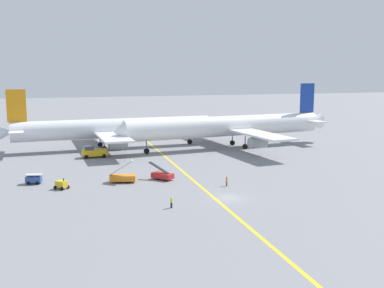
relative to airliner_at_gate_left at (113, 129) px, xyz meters
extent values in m
plane|color=gray|center=(10.42, -51.89, -5.11)|extent=(600.00, 600.00, 0.00)
cube|color=yellow|center=(8.55, -41.89, -5.11)|extent=(5.46, 119.92, 0.01)
cylinder|color=white|center=(0.56, 0.02, 0.10)|extent=(50.23, 6.56, 4.90)
cone|color=white|center=(26.80, 0.89, 0.10)|extent=(2.95, 4.60, 4.50)
cone|color=white|center=(-25.47, -0.85, 0.10)|extent=(3.73, 4.03, 3.92)
cube|color=white|center=(-1.94, -0.06, -0.63)|extent=(7.70, 39.21, 0.44)
cube|color=white|center=(-22.97, -0.77, 0.59)|extent=(3.63, 13.10, 0.28)
cube|color=orange|center=(-22.67, -0.76, 6.39)|extent=(4.41, 0.51, 7.67)
cylinder|color=#999EA3|center=(-0.58, -10.95, -2.43)|extent=(4.28, 2.74, 2.60)
cylinder|color=#999EA3|center=(-1.30, 10.89, -2.43)|extent=(4.28, 2.74, 2.60)
cylinder|color=slate|center=(-3.05, 3.30, -3.28)|extent=(0.28, 0.28, 2.36)
cylinder|color=black|center=(-3.05, 3.30, -4.46)|extent=(1.32, 0.59, 1.30)
cylinder|color=slate|center=(-2.83, -3.50, -3.28)|extent=(0.28, 0.28, 2.36)
cylinder|color=black|center=(-2.83, -3.50, -4.46)|extent=(1.32, 0.59, 1.30)
cylinder|color=slate|center=(20.59, 0.69, -3.28)|extent=(0.28, 0.28, 2.36)
cylinder|color=black|center=(20.59, 0.69, -4.46)|extent=(1.32, 0.59, 1.30)
cylinder|color=white|center=(27.61, -8.13, 0.57)|extent=(53.65, 10.18, 5.19)
cone|color=white|center=(-0.17, -10.76, 0.57)|extent=(3.24, 5.01, 4.77)
cone|color=white|center=(55.18, -5.53, 0.57)|extent=(3.97, 4.47, 4.15)
cube|color=white|center=(30.26, -7.88, -0.21)|extent=(10.60, 45.42, 0.44)
cube|color=white|center=(52.69, -5.76, 1.09)|extent=(4.41, 13.24, 0.28)
cube|color=#193899|center=(52.40, -5.79, 7.17)|extent=(4.41, 0.77, 8.02)
cylinder|color=#999EA3|center=(28.08, 4.57, -2.01)|extent=(4.43, 2.98, 2.60)
cylinder|color=#999EA3|center=(30.45, -20.52, -2.01)|extent=(4.43, 2.98, 2.60)
cylinder|color=slate|center=(31.58, -11.17, -3.11)|extent=(0.28, 0.28, 2.70)
cylinder|color=black|center=(31.58, -11.17, -4.46)|extent=(1.35, 0.67, 1.30)
cylinder|color=slate|center=(30.94, -4.40, -3.11)|extent=(0.28, 0.28, 2.70)
cylinder|color=black|center=(30.94, -4.40, -4.46)|extent=(1.35, 0.67, 1.30)
cylinder|color=slate|center=(6.34, -10.14, -3.11)|extent=(0.28, 0.28, 2.70)
cylinder|color=black|center=(6.34, -10.14, -4.46)|extent=(1.35, 0.67, 1.30)
cube|color=gold|center=(-5.96, -10.94, -3.97)|extent=(5.55, 2.75, 1.39)
cube|color=#333D47|center=(-7.18, -10.95, -2.82)|extent=(2.01, 2.17, 0.90)
cylinder|color=#4C4C51|center=(-1.61, -10.88, -3.83)|extent=(3.20, 0.24, 0.20)
sphere|color=orange|center=(-7.18, -10.95, -2.19)|extent=(0.24, 0.24, 0.24)
cylinder|color=black|center=(-7.93, -12.30, -4.66)|extent=(0.90, 0.31, 0.90)
cylinder|color=black|center=(-7.96, -9.62, -4.66)|extent=(0.90, 0.31, 0.90)
cylinder|color=black|center=(-3.96, -12.25, -4.66)|extent=(0.90, 0.31, 0.90)
cylinder|color=black|center=(-4.00, -9.57, -4.66)|extent=(0.90, 0.31, 0.90)
cube|color=#2D5199|center=(-18.65, -32.97, -4.31)|extent=(2.88, 2.08, 1.00)
cube|color=#B2B2B7|center=(-18.65, -32.97, -3.46)|extent=(3.03, 2.18, 0.12)
cylinder|color=black|center=(-17.75, -32.47, -4.81)|extent=(0.63, 0.34, 0.60)
cylinder|color=black|center=(-18.09, -33.83, -4.81)|extent=(0.63, 0.34, 0.60)
cylinder|color=black|center=(-19.21, -32.11, -4.81)|extent=(0.63, 0.34, 0.60)
cylinder|color=black|center=(-19.54, -33.47, -4.81)|extent=(0.63, 0.34, 0.60)
cube|color=orange|center=(-3.66, -36.66, -4.31)|extent=(4.86, 3.08, 1.00)
cube|color=silver|center=(-3.95, -36.59, -2.41)|extent=(4.40, 2.42, 2.71)
cylinder|color=black|center=(-2.76, -36.18, -4.81)|extent=(0.63, 0.35, 0.60)
cylinder|color=black|center=(-3.12, -37.53, -4.81)|extent=(0.63, 0.35, 0.60)
cylinder|color=black|center=(-4.21, -35.79, -4.81)|extent=(0.63, 0.35, 0.60)
cylinder|color=black|center=(-4.57, -37.15, -4.81)|extent=(0.63, 0.35, 0.60)
cube|color=gold|center=(-14.18, -38.19, -4.26)|extent=(2.12, 2.12, 1.10)
cylinder|color=black|center=(-13.80, -38.57, -3.46)|extent=(0.16, 0.16, 0.50)
cylinder|color=black|center=(-15.20, -38.14, -4.81)|extent=(0.56, 0.57, 0.60)
cylinder|color=black|center=(-14.20, -37.16, -4.81)|extent=(0.56, 0.57, 0.60)
cylinder|color=black|center=(-14.15, -39.21, -4.81)|extent=(0.56, 0.57, 0.60)
cylinder|color=black|center=(-13.15, -38.23, -4.81)|extent=(0.56, 0.57, 0.60)
cube|color=red|center=(3.52, -36.83, -4.36)|extent=(3.93, 4.23, 0.90)
cube|color=black|center=(3.01, -36.22, -3.01)|extent=(3.23, 3.71, 1.83)
cylinder|color=black|center=(2.51, -36.70, -4.81)|extent=(0.54, 0.59, 0.60)
cylinder|color=black|center=(3.59, -35.81, -4.81)|extent=(0.54, 0.59, 0.60)
cylinder|color=black|center=(3.46, -37.86, -4.81)|extent=(0.54, 0.59, 0.60)
cylinder|color=black|center=(4.54, -36.97, -4.81)|extent=(0.54, 0.59, 0.60)
cylinder|color=black|center=(0.49, -54.10, -4.70)|extent=(0.28, 0.28, 0.82)
cylinder|color=#D1E02D|center=(0.49, -54.10, -4.00)|extent=(0.36, 0.36, 0.58)
sphere|color=beige|center=(0.49, -54.10, -3.60)|extent=(0.22, 0.22, 0.22)
cylinder|color=#4C4C51|center=(12.82, -44.81, -4.70)|extent=(0.28, 0.28, 0.82)
cylinder|color=orange|center=(12.82, -44.81, -4.00)|extent=(0.36, 0.36, 0.58)
sphere|color=brown|center=(12.82, -44.81, -3.60)|extent=(0.22, 0.22, 0.22)
camera|label=1|loc=(-15.93, -114.75, 14.17)|focal=42.35mm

